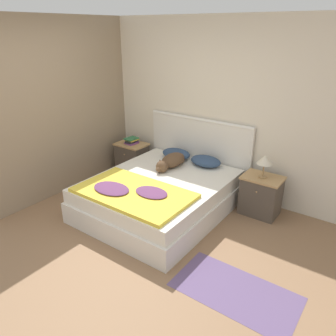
% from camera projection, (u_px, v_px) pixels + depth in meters
% --- Properties ---
extents(ground_plane, '(16.00, 16.00, 0.00)m').
position_uv_depth(ground_plane, '(115.00, 250.00, 3.79)').
color(ground_plane, '#896647').
extents(wall_back, '(9.00, 0.06, 2.55)m').
position_uv_depth(wall_back, '(210.00, 108.00, 4.87)').
color(wall_back, beige).
rests_on(wall_back, ground_plane).
extents(wall_side_left, '(0.06, 3.10, 2.55)m').
position_uv_depth(wall_side_left, '(75.00, 106.00, 5.00)').
color(wall_side_left, gray).
rests_on(wall_side_left, ground_plane).
extents(bed, '(1.68, 2.00, 0.48)m').
position_uv_depth(bed, '(160.00, 195.00, 4.53)').
color(bed, silver).
rests_on(bed, ground_plane).
extents(headboard, '(1.76, 0.06, 1.12)m').
position_uv_depth(headboard, '(199.00, 151.00, 5.16)').
color(headboard, silver).
rests_on(headboard, ground_plane).
extents(nightstand_left, '(0.52, 0.39, 0.55)m').
position_uv_depth(nightstand_left, '(132.00, 158.00, 5.70)').
color(nightstand_left, '#4C4238').
rests_on(nightstand_left, ground_plane).
extents(nightstand_right, '(0.52, 0.39, 0.55)m').
position_uv_depth(nightstand_right, '(261.00, 195.00, 4.44)').
color(nightstand_right, '#4C4238').
rests_on(nightstand_right, ground_plane).
extents(pillow_left, '(0.47, 0.33, 0.15)m').
position_uv_depth(pillow_left, '(176.00, 154.00, 5.14)').
color(pillow_left, navy).
rests_on(pillow_left, bed).
extents(pillow_right, '(0.47, 0.33, 0.15)m').
position_uv_depth(pillow_right, '(206.00, 161.00, 4.85)').
color(pillow_right, navy).
rests_on(pillow_right, bed).
extents(quilt, '(1.44, 0.85, 0.08)m').
position_uv_depth(quilt, '(132.00, 192.00, 4.03)').
color(quilt, yellow).
rests_on(quilt, bed).
extents(dog, '(0.27, 0.70, 0.20)m').
position_uv_depth(dog, '(171.00, 161.00, 4.79)').
color(dog, brown).
rests_on(dog, bed).
extents(book_stack, '(0.19, 0.23, 0.10)m').
position_uv_depth(book_stack, '(132.00, 141.00, 5.57)').
color(book_stack, '#703D7F').
rests_on(book_stack, nightstand_left).
extents(table_lamp, '(0.20, 0.20, 0.31)m').
position_uv_depth(table_lamp, '(265.00, 161.00, 4.23)').
color(table_lamp, '#9E7A4C').
rests_on(table_lamp, nightstand_right).
extents(rug, '(1.20, 0.64, 0.00)m').
position_uv_depth(rug, '(235.00, 291.00, 3.20)').
color(rug, '#604C75').
rests_on(rug, ground_plane).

